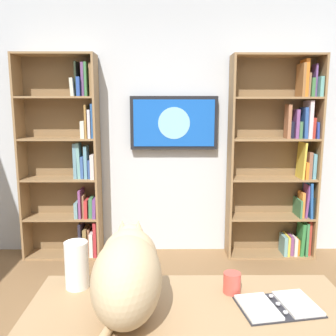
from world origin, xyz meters
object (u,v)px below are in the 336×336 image
Objects in this scene: open_binder at (278,306)px; paper_towel_roll at (77,265)px; wall_mounted_tv at (174,123)px; cat at (128,272)px; desk at (191,336)px; bookshelf_right at (70,162)px; coffee_mug at (232,283)px; bookshelf_left at (283,161)px.

paper_towel_roll is (0.90, -0.19, 0.10)m from open_binder.
wall_mounted_tv reaches higher than cat.
bookshelf_right is at bearing -64.86° from desk.
wall_mounted_tv is 2.51× the size of open_binder.
paper_towel_roll is 0.73m from coffee_mug.
cat is at bearing 84.33° from wall_mounted_tv.
coffee_mug is at bearing 120.63° from bookshelf_right.
bookshelf_right is 2.51m from cat.
cat reaches higher than open_binder.
paper_towel_roll is at bearing 104.99° from bookshelf_right.
bookshelf_right is 2.61m from desk.
bookshelf_left is at bearing -112.71° from coffee_mug.
cat is 0.51m from coffee_mug.
bookshelf_right is 1.49× the size of desk.
bookshelf_left reaches higher than open_binder.
bookshelf_left reaches higher than cat.
cat is at bearing 20.34° from coffee_mug.
wall_mounted_tv is 2.34m from paper_towel_roll.
bookshelf_left is 5.78× the size of open_binder.
bookshelf_left is 1.20m from wall_mounted_tv.
paper_towel_roll is (1.64, 2.14, -0.17)m from bookshelf_left.
desk is at bearing 158.63° from paper_towel_roll.
open_binder is (-0.39, 2.40, -0.66)m from wall_mounted_tv.
cat is at bearing 59.74° from bookshelf_left.
wall_mounted_tv is at bearing -80.72° from open_binder.
bookshelf_left is 2.30× the size of wall_mounted_tv.
desk is at bearing 3.03° from open_binder.
bookshelf_left reaches higher than wall_mounted_tv.
desk is 6.24× the size of paper_towel_roll.
cat is (0.24, 2.45, -0.49)m from wall_mounted_tv.
wall_mounted_tv is at bearing -84.52° from coffee_mug.
cat is 2.71× the size of paper_towel_roll.
paper_towel_roll reaches higher than desk.
cat is at bearing 4.63° from desk.
desk is at bearing 64.51° from bookshelf_left.
bookshelf_right is 5.80× the size of open_binder.
coffee_mug is (-0.20, -0.15, 0.17)m from desk.
bookshelf_left is 2.62m from desk.
bookshelf_right is 2.56m from coffee_mug.
desk is at bearing 36.96° from coffee_mug.
bookshelf_left is 1.49× the size of desk.
desk is 14.64× the size of coffee_mug.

